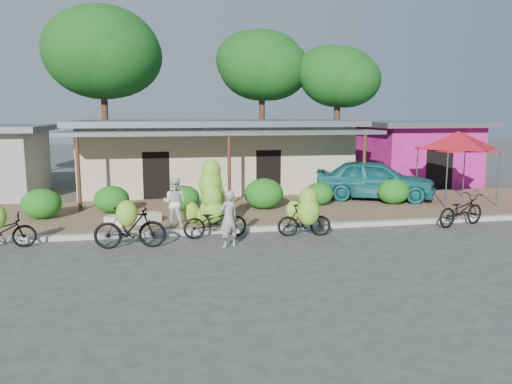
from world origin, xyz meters
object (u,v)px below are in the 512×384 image
tree_near_right (334,75)px  bike_far_right (461,210)px  sack_far (117,221)px  bystander (175,202)px  vendor (229,219)px  tree_far_center (99,51)px  tree_center_right (258,64)px  bike_left (130,226)px  red_canopy (458,140)px  bike_center (213,206)px  teal_van (374,179)px  sack_near (147,218)px  bike_right (306,215)px

tree_near_right → bike_far_right: tree_near_right is taller
sack_far → bystander: 2.03m
vendor → tree_far_center: bearing=-98.8°
tree_far_center → tree_center_right: tree_far_center is taller
bike_left → bike_far_right: bike_left is taller
bike_left → sack_far: bearing=14.3°
red_canopy → bike_far_right: bearing=-120.2°
bike_left → sack_far: 2.65m
tree_far_center → bike_center: tree_far_center is taller
bike_center → bike_far_right: (8.13, -0.29, -0.39)m
red_canopy → teal_van: red_canopy is taller
tree_center_right → bike_center: (-4.44, -14.93, -5.65)m
red_canopy → bike_far_right: (-2.05, -3.53, -2.09)m
tree_center_right → vendor: bearing=-104.4°
bike_far_right → bystander: bystander is taller
red_canopy → sack_far: red_canopy is taller
sack_far → vendor: size_ratio=0.47×
teal_van → bike_far_right: bearing=-146.7°
tree_far_center → bike_far_right: size_ratio=4.46×
sack_far → vendor: (3.22, -2.85, 0.54)m
tree_far_center → sack_far: 14.69m
tree_center_right → tree_near_right: 4.53m
bike_far_right → sack_near: (-10.12, 2.04, -0.26)m
sack_near → bystander: bystander is taller
tree_near_right → bike_left: (-10.86, -13.99, -5.18)m
tree_near_right → bike_right: 15.82m
sack_far → teal_van: teal_van is taller
tree_near_right → sack_near: size_ratio=8.82×
sack_near → vendor: bearing=-53.9°
tree_center_right → bike_right: bearing=-96.5°
bike_right → bike_far_right: 5.51m
bike_far_right → sack_far: size_ratio=2.83×
tree_center_right → red_canopy: size_ratio=2.44×
tree_center_right → vendor: 17.77m
red_canopy → bike_right: bearing=-151.4°
bike_center → vendor: bearing=-172.5°
tree_far_center → red_canopy: 19.03m
sack_near → teal_van: 9.68m
red_canopy → vendor: red_canopy is taller
red_canopy → tree_far_center: bearing=142.8°
sack_near → teal_van: bearing=16.7°
bike_left → teal_van: size_ratio=0.40×
tree_far_center → bike_far_right: tree_far_center is taller
tree_center_right → teal_van: (2.82, -10.41, -5.61)m
bike_right → teal_van: bearing=-33.7°
tree_near_right → red_canopy: size_ratio=2.14×
tree_center_right → bike_right: (-1.80, -15.79, -5.87)m
bike_far_right → teal_van: teal_van is taller
bike_center → tree_center_right: bearing=-20.4°
vendor → bike_right: bearing=165.8°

